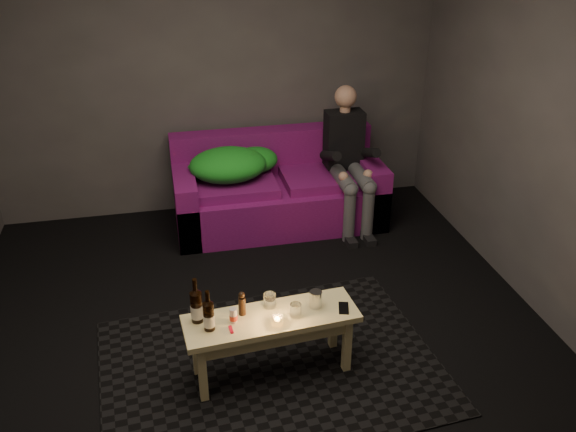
# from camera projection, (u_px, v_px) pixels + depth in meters

# --- Properties ---
(floor) EXTENTS (4.50, 4.50, 0.00)m
(floor) POSITION_uv_depth(u_px,v_px,m) (263.00, 353.00, 3.99)
(floor) COLOR black
(floor) RESTS_ON ground
(room) EXTENTS (4.50, 4.50, 4.50)m
(room) POSITION_uv_depth(u_px,v_px,m) (244.00, 87.00, 3.64)
(room) COLOR silver
(room) RESTS_ON ground
(rug) EXTENTS (2.21, 1.69, 0.01)m
(rug) POSITION_uv_depth(u_px,v_px,m) (271.00, 365.00, 3.88)
(rug) COLOR black
(rug) RESTS_ON floor
(sofa) EXTENTS (1.84, 0.83, 0.79)m
(sofa) POSITION_uv_depth(u_px,v_px,m) (277.00, 192.00, 5.52)
(sofa) COLOR #6F0E5E
(sofa) RESTS_ON floor
(green_blanket) EXTENTS (0.81, 0.55, 0.28)m
(green_blanket) POSITION_uv_depth(u_px,v_px,m) (232.00, 164.00, 5.29)
(green_blanket) COLOR green
(green_blanket) RESTS_ON sofa
(person) EXTENTS (0.33, 0.76, 1.23)m
(person) POSITION_uv_depth(u_px,v_px,m) (348.00, 156.00, 5.34)
(person) COLOR black
(person) RESTS_ON sofa
(coffee_table) EXTENTS (1.07, 0.41, 0.43)m
(coffee_table) POSITION_uv_depth(u_px,v_px,m) (271.00, 326.00, 3.67)
(coffee_table) COLOR #ECD88A
(coffee_table) RESTS_ON rug
(beer_bottle_a) EXTENTS (0.07, 0.07, 0.29)m
(beer_bottle_a) POSITION_uv_depth(u_px,v_px,m) (197.00, 306.00, 3.55)
(beer_bottle_a) COLOR black
(beer_bottle_a) RESTS_ON coffee_table
(beer_bottle_b) EXTENTS (0.07, 0.07, 0.26)m
(beer_bottle_b) POSITION_uv_depth(u_px,v_px,m) (209.00, 315.00, 3.48)
(beer_bottle_b) COLOR black
(beer_bottle_b) RESTS_ON coffee_table
(salt_shaker) EXTENTS (0.05, 0.05, 0.09)m
(salt_shaker) POSITION_uv_depth(u_px,v_px,m) (233.00, 315.00, 3.56)
(salt_shaker) COLOR silver
(salt_shaker) RESTS_ON coffee_table
(pepper_mill) EXTENTS (0.05, 0.05, 0.12)m
(pepper_mill) POSITION_uv_depth(u_px,v_px,m) (242.00, 306.00, 3.63)
(pepper_mill) COLOR black
(pepper_mill) RESTS_ON coffee_table
(tumbler_back) EXTENTS (0.10, 0.10, 0.09)m
(tumbler_back) POSITION_uv_depth(u_px,v_px,m) (270.00, 300.00, 3.70)
(tumbler_back) COLOR white
(tumbler_back) RESTS_ON coffee_table
(tealight) EXTENTS (0.07, 0.07, 0.05)m
(tealight) POSITION_uv_depth(u_px,v_px,m) (277.00, 320.00, 3.56)
(tealight) COLOR white
(tealight) RESTS_ON coffee_table
(tumbler_front) EXTENTS (0.09, 0.09, 0.09)m
(tumbler_front) POSITION_uv_depth(u_px,v_px,m) (296.00, 310.00, 3.62)
(tumbler_front) COLOR white
(tumbler_front) RESTS_ON coffee_table
(steel_cup) EXTENTS (0.08, 0.08, 0.11)m
(steel_cup) POSITION_uv_depth(u_px,v_px,m) (316.00, 299.00, 3.70)
(steel_cup) COLOR silver
(steel_cup) RESTS_ON coffee_table
(smartphone) EXTENTS (0.09, 0.13, 0.01)m
(smartphone) POSITION_uv_depth(u_px,v_px,m) (344.00, 308.00, 3.70)
(smartphone) COLOR black
(smartphone) RESTS_ON coffee_table
(red_lighter) EXTENTS (0.02, 0.07, 0.01)m
(red_lighter) POSITION_uv_depth(u_px,v_px,m) (231.00, 330.00, 3.51)
(red_lighter) COLOR red
(red_lighter) RESTS_ON coffee_table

